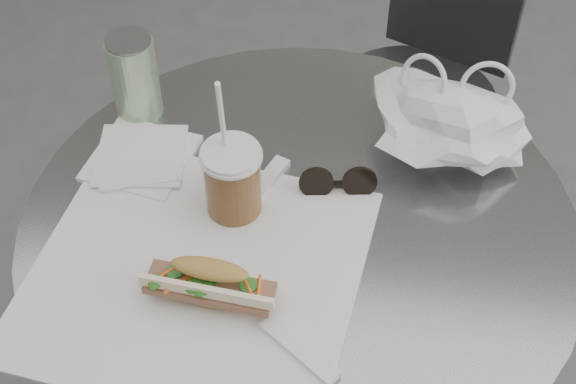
% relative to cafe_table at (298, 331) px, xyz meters
% --- Properties ---
extents(cafe_table, '(0.76, 0.76, 0.74)m').
position_rel_cafe_table_xyz_m(cafe_table, '(0.00, 0.00, 0.00)').
color(cafe_table, slate).
rests_on(cafe_table, ground).
extents(chair_far, '(0.38, 0.40, 0.69)m').
position_rel_cafe_table_xyz_m(chair_far, '(0.16, 0.67, -0.16)').
color(chair_far, '#313234').
rests_on(chair_far, ground).
extents(sandwich_paper, '(0.45, 0.43, 0.00)m').
position_rel_cafe_table_xyz_m(sandwich_paper, '(-0.12, -0.11, 0.28)').
color(sandwich_paper, white).
rests_on(sandwich_paper, cafe_table).
extents(banh_mi, '(0.20, 0.09, 0.07)m').
position_rel_cafe_table_xyz_m(banh_mi, '(-0.09, -0.14, 0.31)').
color(banh_mi, '#B89945').
rests_on(banh_mi, sandwich_paper).
extents(iced_coffee, '(0.08, 0.08, 0.24)m').
position_rel_cafe_table_xyz_m(iced_coffee, '(-0.09, 0.01, 0.33)').
color(iced_coffee, brown).
rests_on(iced_coffee, cafe_table).
extents(sunglasses, '(0.11, 0.04, 0.05)m').
position_rel_cafe_table_xyz_m(sunglasses, '(0.04, 0.06, 0.29)').
color(sunglasses, black).
rests_on(sunglasses, cafe_table).
extents(plastic_bag, '(0.25, 0.22, 0.11)m').
position_rel_cafe_table_xyz_m(plastic_bag, '(0.19, 0.17, 0.33)').
color(plastic_bag, white).
rests_on(plastic_bag, cafe_table).
extents(napkin_stack, '(0.16, 0.16, 0.01)m').
position_rel_cafe_table_xyz_m(napkin_stack, '(-0.24, 0.08, 0.28)').
color(napkin_stack, white).
rests_on(napkin_stack, cafe_table).
extents(drink_can, '(0.07, 0.07, 0.14)m').
position_rel_cafe_table_xyz_m(drink_can, '(-0.28, 0.18, 0.34)').
color(drink_can, '#69A35F').
rests_on(drink_can, cafe_table).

